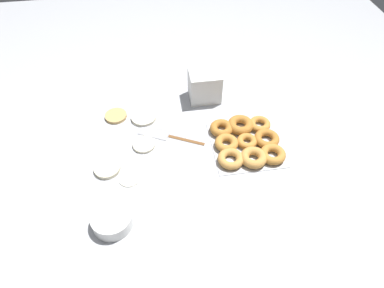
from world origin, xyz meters
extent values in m
plane|color=#B2B5BA|center=(0.00, 0.00, 0.00)|extent=(3.00, 3.00, 0.00)
cylinder|color=beige|center=(-0.05, 0.24, 0.01)|extent=(0.10, 0.10, 0.02)
cylinder|color=tan|center=(0.25, 0.21, 0.01)|extent=(0.10, 0.10, 0.01)
cylinder|color=beige|center=(0.22, 0.08, 0.01)|extent=(0.11, 0.11, 0.01)
cylinder|color=beige|center=(0.06, 0.09, 0.01)|extent=(0.09, 0.09, 0.01)
cylinder|color=silver|center=(-0.11, 0.16, 0.00)|extent=(0.08, 0.08, 0.01)
cube|color=silver|center=(0.00, -0.33, 0.00)|extent=(0.29, 0.29, 0.01)
torus|color=#C68438|center=(-0.09, -0.42, 0.02)|extent=(0.10, 0.10, 0.03)
torus|color=#B7752D|center=(0.00, -0.42, 0.02)|extent=(0.10, 0.10, 0.03)
torus|color=#C68438|center=(0.09, -0.41, 0.02)|extent=(0.09, 0.09, 0.03)
torus|color=#D19347|center=(-0.09, -0.34, 0.02)|extent=(0.11, 0.11, 0.03)
torus|color=#C68438|center=(0.00, -0.33, 0.02)|extent=(0.08, 0.08, 0.03)
torus|color=#B7752D|center=(0.09, -0.33, 0.02)|extent=(0.11, 0.11, 0.04)
torus|color=#D19347|center=(-0.08, -0.25, 0.02)|extent=(0.10, 0.10, 0.03)
torus|color=#C68438|center=(0.00, -0.25, 0.02)|extent=(0.10, 0.10, 0.03)
torus|color=#B7752D|center=(0.09, -0.24, 0.02)|extent=(0.10, 0.10, 0.03)
cylinder|color=white|center=(-0.29, 0.22, 0.03)|extent=(0.14, 0.14, 0.05)
cube|color=white|center=(0.32, -0.21, 0.01)|extent=(0.12, 0.14, 0.02)
cube|color=white|center=(0.32, -0.21, 0.04)|extent=(0.12, 0.14, 0.02)
cube|color=white|center=(0.32, -0.21, 0.06)|extent=(0.12, 0.14, 0.02)
cube|color=white|center=(0.32, -0.21, 0.08)|extent=(0.12, 0.14, 0.02)
cube|color=white|center=(0.32, -0.21, 0.11)|extent=(0.12, 0.14, 0.02)
cube|color=white|center=(0.32, -0.21, 0.13)|extent=(0.12, 0.14, 0.02)
cube|color=brown|center=(0.06, -0.09, 0.00)|extent=(0.08, 0.15, 0.01)
cube|color=#A8A8AD|center=(0.13, 0.04, 0.00)|extent=(0.11, 0.14, 0.01)
camera|label=1|loc=(-0.91, 0.04, 1.06)|focal=32.00mm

